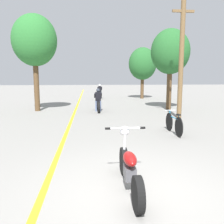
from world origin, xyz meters
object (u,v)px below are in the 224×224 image
object	(u,v)px
roadside_tree_right_far	(143,64)
utility_pole	(181,58)
roadside_tree_right_near	(170,52)
motorcycle_rider_lead	(98,103)
motorcycle_foreground	(129,167)
roadside_tree_left	(34,41)
motorcycle_rider_far	(100,93)
bicycle_parked	(174,124)

from	to	relation	value
roadside_tree_right_far	utility_pole	bearing A→B (deg)	-93.11
roadside_tree_right_near	motorcycle_rider_lead	distance (m)	5.63
motorcycle_foreground	roadside_tree_right_near	bearing A→B (deg)	67.51
roadside_tree_left	utility_pole	bearing A→B (deg)	-23.61
utility_pole	motorcycle_foreground	size ratio (longest dim) A/B	2.80
roadside_tree_right_far	motorcycle_rider_lead	xyz separation A→B (m)	(-4.69, -8.46, -2.83)
motorcycle_rider_lead	motorcycle_rider_far	distance (m)	8.92
roadside_tree_left	motorcycle_foreground	bearing A→B (deg)	-70.06
roadside_tree_right_near	roadside_tree_right_far	world-z (taller)	roadside_tree_right_near
roadside_tree_left	motorcycle_foreground	xyz separation A→B (m)	(3.97, -10.95, -3.84)
roadside_tree_left	roadside_tree_right_near	bearing A→B (deg)	-0.81
roadside_tree_left	motorcycle_foreground	world-z (taller)	roadside_tree_left
motorcycle_rider_lead	motorcycle_foreground	bearing A→B (deg)	-89.06
motorcycle_rider_lead	bicycle_parked	world-z (taller)	motorcycle_rider_lead
roadside_tree_right_near	motorcycle_rider_lead	size ratio (longest dim) A/B	2.37
motorcycle_rider_lead	motorcycle_rider_far	bearing A→B (deg)	86.68
motorcycle_foreground	roadside_tree_right_far	bearing A→B (deg)	76.51
roadside_tree_right_near	roadside_tree_right_far	bearing A→B (deg)	89.71
roadside_tree_left	bicycle_parked	distance (m)	10.06
roadside_tree_right_far	motorcycle_foreground	world-z (taller)	roadside_tree_right_far
motorcycle_rider_far	motorcycle_foreground	bearing A→B (deg)	-91.03
utility_pole	roadside_tree_right_near	size ratio (longest dim) A/B	1.14
bicycle_parked	motorcycle_foreground	bearing A→B (deg)	-119.85
utility_pole	motorcycle_rider_lead	distance (m)	5.59
utility_pole	roadside_tree_right_near	distance (m)	3.44
motorcycle_rider_lead	bicycle_parked	bearing A→B (deg)	-67.28
motorcycle_foreground	motorcycle_rider_lead	size ratio (longest dim) A/B	0.97
utility_pole	motorcycle_foreground	bearing A→B (deg)	-117.51
motorcycle_rider_lead	motorcycle_rider_far	size ratio (longest dim) A/B	1.01
utility_pole	roadside_tree_right_far	world-z (taller)	utility_pole
utility_pole	bicycle_parked	xyz separation A→B (m)	(-1.49, -3.29, -2.65)
roadside_tree_right_far	motorcycle_rider_lead	distance (m)	10.08
utility_pole	roadside_tree_right_far	distance (m)	11.37
roadside_tree_right_far	motorcycle_foreground	size ratio (longest dim) A/B	2.35
bicycle_parked	utility_pole	bearing A→B (deg)	65.64
roadside_tree_right_far	bicycle_parked	bearing A→B (deg)	-98.19
utility_pole	motorcycle_rider_far	world-z (taller)	utility_pole
motorcycle_rider_far	bicycle_parked	world-z (taller)	motorcycle_rider_far
utility_pole	motorcycle_rider_far	xyz separation A→B (m)	(-3.56, 11.79, -2.51)
utility_pole	bicycle_parked	size ratio (longest dim) A/B	3.39
roadside_tree_right_near	bicycle_parked	distance (m)	7.67
roadside_tree_right_far	motorcycle_foreground	bearing A→B (deg)	-103.49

